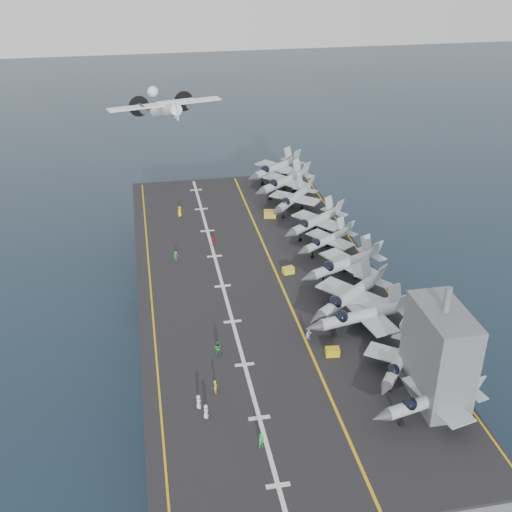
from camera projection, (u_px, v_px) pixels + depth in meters
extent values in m
plane|color=#142135|center=(260.00, 337.00, 105.03)|extent=(500.00, 500.00, 0.00)
cube|color=#56595E|center=(261.00, 312.00, 102.69)|extent=(36.00, 90.00, 10.00)
cube|color=black|center=(261.00, 284.00, 100.24)|extent=(38.00, 92.00, 0.40)
cube|color=gold|center=(279.00, 281.00, 100.63)|extent=(0.35, 90.00, 0.02)
cube|color=silver|center=(223.00, 286.00, 99.16)|extent=(0.50, 90.00, 0.02)
cube|color=gold|center=(151.00, 293.00, 97.37)|extent=(0.25, 90.00, 0.02)
cube|color=gold|center=(373.00, 272.00, 103.16)|extent=(0.25, 90.00, 0.02)
imported|color=silver|center=(199.00, 402.00, 74.25)|extent=(0.73, 1.09, 1.80)
imported|color=yellow|center=(215.00, 387.00, 76.65)|extent=(0.71, 1.06, 1.76)
imported|color=#258137|center=(218.00, 348.00, 83.41)|extent=(1.33, 1.09, 1.92)
imported|color=green|center=(176.00, 256.00, 106.26)|extent=(1.17, 1.12, 1.63)
imported|color=#B21919|center=(214.00, 240.00, 111.16)|extent=(1.27, 1.38, 1.91)
imported|color=yellow|center=(180.00, 211.00, 121.68)|extent=(1.42, 1.46, 2.04)
imported|color=green|center=(261.00, 441.00, 68.73)|extent=(1.31, 1.18, 1.82)
imported|color=silver|center=(309.00, 334.00, 86.22)|extent=(1.27, 1.14, 1.77)
imported|color=silver|center=(206.00, 411.00, 72.80)|extent=(0.73, 1.09, 1.80)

